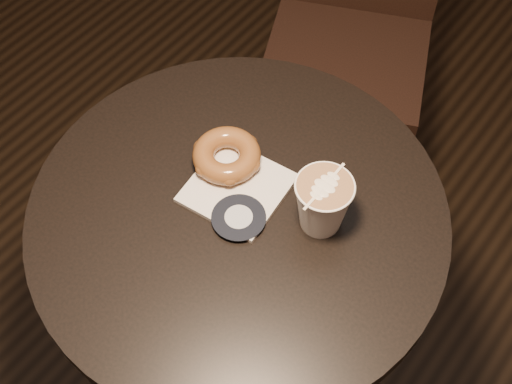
% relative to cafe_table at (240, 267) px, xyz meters
% --- Properties ---
extents(cafe_table, '(0.70, 0.70, 0.75)m').
position_rel_cafe_table_xyz_m(cafe_table, '(0.00, 0.00, 0.00)').
color(cafe_table, black).
rests_on(cafe_table, ground).
extents(chair, '(0.52, 0.52, 1.00)m').
position_rel_cafe_table_xyz_m(chair, '(-0.23, 0.75, 0.01)').
color(chair, black).
rests_on(chair, ground).
extents(pastry_bag, '(0.17, 0.17, 0.01)m').
position_rel_cafe_table_xyz_m(pastry_bag, '(-0.03, 0.03, 0.20)').
color(pastry_bag, white).
rests_on(pastry_bag, cafe_table).
extents(doughnut, '(0.12, 0.12, 0.04)m').
position_rel_cafe_table_xyz_m(doughnut, '(-0.07, 0.06, 0.23)').
color(doughnut, brown).
rests_on(doughnut, pastry_bag).
extents(latte_cup, '(0.09, 0.09, 0.10)m').
position_rel_cafe_table_xyz_m(latte_cup, '(0.12, 0.07, 0.25)').
color(latte_cup, white).
rests_on(latte_cup, cafe_table).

